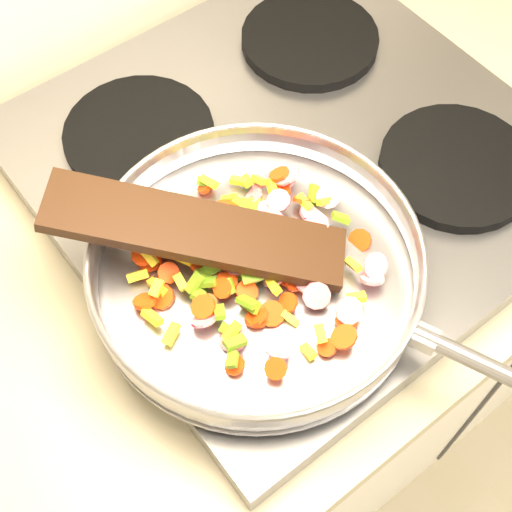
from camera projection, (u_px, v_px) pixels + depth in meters
cooktop at (295, 164)px, 0.91m from camera, size 0.60×0.60×0.04m
grate_fl at (278, 290)px, 0.78m from camera, size 0.19×0.19×0.02m
grate_fr at (457, 166)px, 0.87m from camera, size 0.19×0.19×0.02m
grate_bl at (139, 134)px, 0.90m from camera, size 0.19×0.19×0.02m
grate_br at (310, 39)px, 0.98m from camera, size 0.19×0.19×0.02m
saute_pan at (258, 265)px, 0.76m from camera, size 0.39×0.54×0.05m
vegetable_heap at (254, 258)px, 0.77m from camera, size 0.27×0.28×0.05m
wooden_spatula at (197, 230)px, 0.75m from camera, size 0.28×0.27×0.08m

